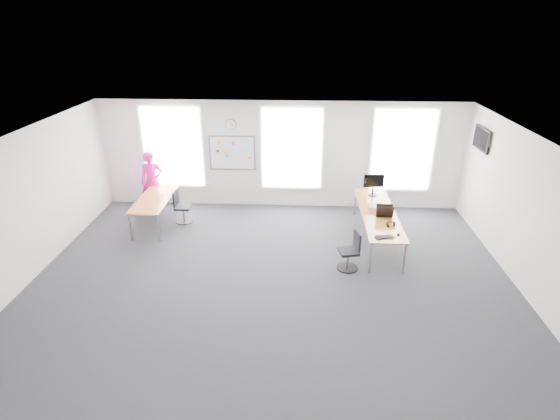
# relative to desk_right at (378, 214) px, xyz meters

# --- Properties ---
(floor) EXTENTS (10.00, 10.00, 0.00)m
(floor) POSITION_rel_desk_right_xyz_m (-2.43, -1.95, -0.70)
(floor) COLOR #242429
(floor) RESTS_ON ground
(ceiling) EXTENTS (10.00, 10.00, 0.00)m
(ceiling) POSITION_rel_desk_right_xyz_m (-2.43, -1.95, 2.30)
(ceiling) COLOR silver
(ceiling) RESTS_ON ground
(wall_back) EXTENTS (10.00, 0.00, 10.00)m
(wall_back) POSITION_rel_desk_right_xyz_m (-2.43, 2.05, 0.80)
(wall_back) COLOR white
(wall_back) RESTS_ON ground
(wall_front) EXTENTS (10.00, 0.00, 10.00)m
(wall_front) POSITION_rel_desk_right_xyz_m (-2.43, -5.95, 0.80)
(wall_front) COLOR white
(wall_front) RESTS_ON ground
(wall_left) EXTENTS (0.00, 10.00, 10.00)m
(wall_left) POSITION_rel_desk_right_xyz_m (-7.43, -1.95, 0.80)
(wall_left) COLOR white
(wall_left) RESTS_ON ground
(wall_right) EXTENTS (0.00, 10.00, 10.00)m
(wall_right) POSITION_rel_desk_right_xyz_m (2.57, -1.95, 0.80)
(wall_right) COLOR white
(wall_right) RESTS_ON ground
(window_left) EXTENTS (1.60, 0.06, 2.20)m
(window_left) POSITION_rel_desk_right_xyz_m (-5.43, 2.02, 1.00)
(window_left) COLOR white
(window_left) RESTS_ON wall_back
(window_mid) EXTENTS (1.60, 0.06, 2.20)m
(window_mid) POSITION_rel_desk_right_xyz_m (-2.13, 2.02, 1.00)
(window_mid) COLOR white
(window_mid) RESTS_ON wall_back
(window_right) EXTENTS (1.60, 0.06, 2.20)m
(window_right) POSITION_rel_desk_right_xyz_m (0.87, 2.02, 1.00)
(window_right) COLOR white
(window_right) RESTS_ON wall_back
(desk_right) EXTENTS (0.83, 3.10, 0.75)m
(desk_right) POSITION_rel_desk_right_xyz_m (0.00, 0.00, 0.00)
(desk_right) COLOR gold
(desk_right) RESTS_ON ground
(desk_left) EXTENTS (0.80, 2.01, 0.73)m
(desk_left) POSITION_rel_desk_right_xyz_m (-5.62, 0.64, -0.03)
(desk_left) COLOR gold
(desk_left) RESTS_ON ground
(chair_right) EXTENTS (0.47, 0.47, 0.87)m
(chair_right) POSITION_rel_desk_right_xyz_m (-0.76, -1.33, -0.32)
(chair_right) COLOR black
(chair_right) RESTS_ON ground
(chair_left) EXTENTS (0.46, 0.46, 0.87)m
(chair_left) POSITION_rel_desk_right_xyz_m (-5.01, 0.81, -0.32)
(chair_left) COLOR black
(chair_left) RESTS_ON ground
(person) EXTENTS (0.72, 0.61, 1.67)m
(person) POSITION_rel_desk_right_xyz_m (-5.98, 1.59, 0.13)
(person) COLOR #D2198B
(person) RESTS_ON ground
(whiteboard) EXTENTS (1.20, 0.03, 0.90)m
(whiteboard) POSITION_rel_desk_right_xyz_m (-3.78, 2.02, 0.85)
(whiteboard) COLOR white
(whiteboard) RESTS_ON wall_back
(wall_clock) EXTENTS (0.30, 0.04, 0.30)m
(wall_clock) POSITION_rel_desk_right_xyz_m (-3.78, 2.02, 1.65)
(wall_clock) COLOR gray
(wall_clock) RESTS_ON wall_back
(tv) EXTENTS (0.06, 0.90, 0.55)m
(tv) POSITION_rel_desk_right_xyz_m (2.52, 1.05, 1.60)
(tv) COLOR black
(tv) RESTS_ON wall_right
(keyboard) EXTENTS (0.43, 0.27, 0.02)m
(keyboard) POSITION_rel_desk_right_xyz_m (-0.07, -1.29, 0.06)
(keyboard) COLOR black
(keyboard) RESTS_ON desk_right
(mouse) EXTENTS (0.10, 0.13, 0.04)m
(mouse) POSITION_rel_desk_right_xyz_m (0.25, -1.17, 0.07)
(mouse) COLOR black
(mouse) RESTS_ON desk_right
(lens_cap) EXTENTS (0.07, 0.07, 0.01)m
(lens_cap) POSITION_rel_desk_right_xyz_m (0.10, -0.78, 0.05)
(lens_cap) COLOR black
(lens_cap) RESTS_ON desk_right
(headphones) EXTENTS (0.19, 0.10, 0.11)m
(headphones) POSITION_rel_desk_right_xyz_m (0.16, -0.73, 0.10)
(headphones) COLOR black
(headphones) RESTS_ON desk_right
(laptop_sleeve) EXTENTS (0.38, 0.21, 0.31)m
(laptop_sleeve) POSITION_rel_desk_right_xyz_m (0.09, -0.28, 0.20)
(laptop_sleeve) COLOR black
(laptop_sleeve) RESTS_ON desk_right
(paper_stack) EXTENTS (0.37, 0.32, 0.11)m
(paper_stack) POSITION_rel_desk_right_xyz_m (-0.05, 0.10, 0.10)
(paper_stack) COLOR beige
(paper_stack) RESTS_ON desk_right
(monitor) EXTENTS (0.52, 0.21, 0.58)m
(monitor) POSITION_rel_desk_right_xyz_m (0.01, 1.06, 0.40)
(monitor) COLOR black
(monitor) RESTS_ON desk_right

